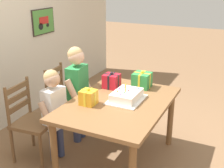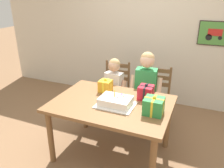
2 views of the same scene
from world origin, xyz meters
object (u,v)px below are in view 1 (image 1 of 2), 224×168
at_px(child_older, 78,85).
at_px(birthday_cake, 127,96).
at_px(dining_table, 119,110).
at_px(chair_right, 65,100).
at_px(gift_box_beside_cake, 112,81).
at_px(child_younger, 54,107).
at_px(gift_box_red_large, 142,80).
at_px(chair_left, 31,121).
at_px(gift_box_corner_small, 88,97).

bearing_deg(child_older, birthday_cake, -102.78).
relative_size(dining_table, chair_right, 1.53).
xyz_separation_m(gift_box_beside_cake, child_younger, (-0.59, 0.42, -0.18)).
bearing_deg(chair_right, gift_box_red_large, -79.39).
bearing_deg(birthday_cake, chair_left, 112.48).
bearing_deg(gift_box_beside_cake, chair_left, 135.08).
bearing_deg(gift_box_corner_small, birthday_cake, -49.20).
height_order(gift_box_corner_small, child_older, child_older).
xyz_separation_m(dining_table, child_younger, (-0.25, 0.67, 0.00)).
height_order(dining_table, birthday_cake, birthday_cake).
distance_m(gift_box_corner_small, chair_left, 0.78).
bearing_deg(gift_box_corner_small, chair_left, 101.61).
relative_size(dining_table, birthday_cake, 3.21).
xyz_separation_m(birthday_cake, gift_box_red_large, (0.45, -0.01, 0.04)).
bearing_deg(dining_table, gift_box_beside_cake, 36.67).
relative_size(child_older, child_younger, 1.14).
bearing_deg(chair_left, gift_box_red_large, -49.50).
distance_m(birthday_cake, child_younger, 0.81).
bearing_deg(chair_left, child_older, -24.87).
bearing_deg(child_younger, dining_table, -69.82).
bearing_deg(gift_box_corner_small, chair_right, 52.10).
relative_size(gift_box_red_large, child_younger, 0.20).
height_order(birthday_cake, chair_right, birthday_cake).
xyz_separation_m(chair_left, child_older, (0.58, -0.27, 0.28)).
bearing_deg(chair_right, gift_box_corner_small, -127.90).
bearing_deg(child_younger, birthday_cake, -66.23).
bearing_deg(birthday_cake, chair_right, 75.51).
relative_size(gift_box_corner_small, chair_left, 0.21).
xyz_separation_m(chair_right, child_older, (-0.09, -0.27, 0.28)).
height_order(gift_box_corner_small, chair_left, gift_box_corner_small).
bearing_deg(gift_box_red_large, chair_left, 130.50).
bearing_deg(child_older, gift_box_beside_cake, -75.52).
bearing_deg(gift_box_beside_cake, child_older, 104.48).
xyz_separation_m(gift_box_corner_small, chair_left, (-0.14, 0.68, -0.36)).
xyz_separation_m(birthday_cake, child_older, (0.17, 0.73, -0.05)).
height_order(dining_table, child_older, child_older).
bearing_deg(child_older, chair_left, 155.13).
bearing_deg(chair_right, dining_table, -109.39).
distance_m(gift_box_red_large, child_older, 0.79).
bearing_deg(birthday_cake, child_older, 77.22).
xyz_separation_m(gift_box_red_large, gift_box_beside_cake, (-0.17, 0.32, -0.01)).
relative_size(birthday_cake, gift_box_red_large, 2.06).
distance_m(gift_box_corner_small, child_older, 0.61).
height_order(chair_left, chair_right, same).
relative_size(gift_box_red_large, chair_right, 0.23).
bearing_deg(gift_box_red_large, dining_table, 172.99).
height_order(gift_box_beside_cake, chair_left, gift_box_beside_cake).
height_order(dining_table, gift_box_beside_cake, gift_box_beside_cake).
height_order(chair_right, child_younger, child_younger).
distance_m(gift_box_red_large, gift_box_corner_small, 0.79).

